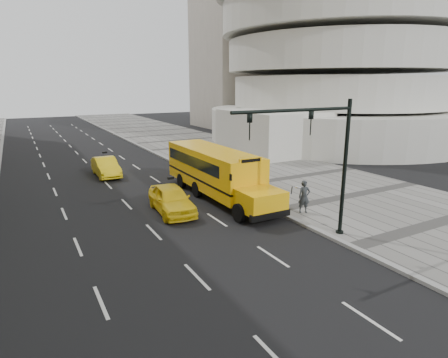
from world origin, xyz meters
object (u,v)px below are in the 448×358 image
pedestrian (304,197)px  traffic_signal (323,154)px  taxi_near (171,199)px  taxi_far (106,167)px  school_bus (215,169)px

pedestrian → traffic_signal: size_ratio=0.28×
taxi_near → taxi_far: 10.68m
pedestrian → school_bus: bearing=134.0°
taxi_far → school_bus: bearing=-60.3°
taxi_near → taxi_far: bearing=101.4°
school_bus → taxi_near: size_ratio=2.55×
pedestrian → traffic_signal: 4.71m
taxi_far → traffic_signal: (5.68, -17.64, 3.36)m
school_bus → taxi_far: size_ratio=2.61×
taxi_far → pedestrian: 16.38m
taxi_near → traffic_signal: traffic_signal is taller
taxi_far → pedestrian: pedestrian is taller
school_bus → pedestrian: (2.54, -5.68, -0.71)m
school_bus → traffic_signal: size_ratio=1.81×
school_bus → pedestrian: bearing=-65.9°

